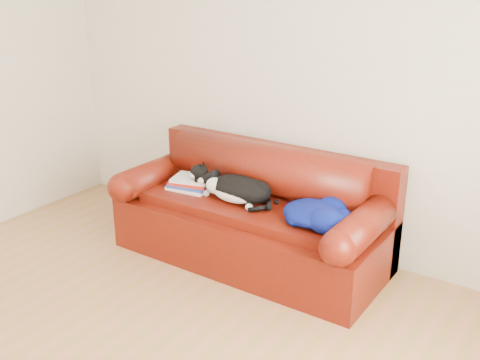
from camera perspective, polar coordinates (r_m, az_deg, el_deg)
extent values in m
plane|color=olive|center=(3.57, -13.00, -17.10)|extent=(4.50, 4.50, 0.00)
cube|color=beige|center=(4.50, 4.58, 9.50)|extent=(4.50, 0.02, 2.60)
cube|color=#3F0208|center=(4.43, 1.09, -5.50)|extent=(2.10, 0.90, 0.42)
cube|color=#3F0208|center=(4.30, 0.75, -2.86)|extent=(1.66, 0.62, 0.10)
cylinder|color=black|center=(4.82, -10.48, -6.10)|extent=(0.06, 0.06, 0.05)
cylinder|color=black|center=(3.89, 10.16, -12.99)|extent=(0.06, 0.06, 0.05)
cylinder|color=black|center=(5.26, -5.47, -3.52)|extent=(0.06, 0.06, 0.05)
cylinder|color=black|center=(4.42, 13.76, -8.91)|extent=(0.06, 0.06, 0.05)
cube|color=#3F0208|center=(4.63, 3.55, -1.48)|extent=(2.10, 0.18, 0.85)
cylinder|color=#3F0208|center=(4.45, 2.89, 1.13)|extent=(1.70, 0.40, 0.40)
cylinder|color=#3F0208|center=(4.84, -8.15, 0.78)|extent=(0.24, 0.88, 0.24)
sphere|color=#3F0208|center=(4.54, -11.85, -0.77)|extent=(0.24, 0.24, 0.24)
cylinder|color=#3F0208|center=(3.91, 12.64, -4.35)|extent=(0.24, 0.88, 0.24)
sphere|color=#3F0208|center=(3.54, 9.93, -6.85)|extent=(0.24, 0.24, 0.24)
cube|color=silver|center=(4.55, -4.92, -0.72)|extent=(0.36, 0.29, 0.02)
cube|color=white|center=(4.55, -4.92, -0.72)|extent=(0.35, 0.28, 0.02)
cube|color=#1C419A|center=(4.54, -4.93, -0.42)|extent=(0.36, 0.30, 0.02)
cube|color=white|center=(4.54, -4.93, -0.42)|extent=(0.35, 0.29, 0.02)
cube|color=red|center=(4.53, -4.94, -0.13)|extent=(0.36, 0.31, 0.02)
cube|color=white|center=(4.53, -4.94, -0.13)|extent=(0.35, 0.29, 0.02)
cube|color=silver|center=(4.52, -4.95, 0.17)|extent=(0.36, 0.31, 0.02)
cube|color=white|center=(4.52, -4.95, 0.17)|extent=(0.34, 0.30, 0.02)
ellipsoid|color=black|center=(4.25, -0.09, -0.91)|extent=(0.53, 0.33, 0.20)
ellipsoid|color=silver|center=(4.22, -0.71, -1.60)|extent=(0.36, 0.20, 0.13)
ellipsoid|color=silver|center=(4.30, -2.59, -0.57)|extent=(0.16, 0.14, 0.13)
ellipsoid|color=black|center=(4.20, 1.81, -1.38)|extent=(0.23, 0.23, 0.17)
ellipsoid|color=black|center=(4.37, -3.88, 0.56)|extent=(0.16, 0.15, 0.13)
ellipsoid|color=silver|center=(4.36, -4.43, 0.26)|extent=(0.08, 0.07, 0.05)
sphere|color=#BF7272|center=(4.36, -4.66, 0.32)|extent=(0.02, 0.02, 0.02)
cone|color=black|center=(4.31, -3.94, 1.13)|extent=(0.06, 0.05, 0.06)
cone|color=black|center=(4.37, -3.49, 1.40)|extent=(0.06, 0.05, 0.06)
cylinder|color=black|center=(4.16, 2.97, -2.48)|extent=(0.13, 0.17, 0.04)
sphere|color=silver|center=(4.34, -3.21, -1.60)|extent=(0.05, 0.05, 0.05)
sphere|color=silver|center=(4.12, 0.92, -2.77)|extent=(0.05, 0.05, 0.05)
ellipsoid|color=#060240|center=(3.94, 7.55, -3.30)|extent=(0.53, 0.50, 0.15)
ellipsoid|color=#060240|center=(3.80, 8.79, -4.07)|extent=(0.33, 0.30, 0.17)
ellipsoid|color=#060240|center=(4.07, 7.08, -2.77)|extent=(0.34, 0.37, 0.11)
ellipsoid|color=#060240|center=(4.00, 9.31, -2.81)|extent=(0.27, 0.23, 0.17)
ellipsoid|color=#060240|center=(3.90, 5.96, -3.81)|extent=(0.21, 0.22, 0.11)
ellipsoid|color=silver|center=(3.83, 7.68, -3.67)|extent=(0.21, 0.11, 0.05)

